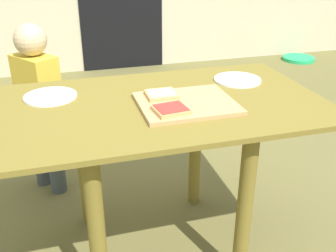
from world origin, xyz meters
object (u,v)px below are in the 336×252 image
object	(u,v)px
cutting_board	(186,103)
plate_white_left	(50,96)
dining_table	(155,133)
child_left	(40,101)
pizza_slice_far_left	(161,94)
plate_white_right	(237,80)
pizza_slice_near_left	(171,109)
garden_hose_coil	(298,59)

from	to	relation	value
cutting_board	plate_white_left	size ratio (longest dim) A/B	1.72
dining_table	child_left	size ratio (longest dim) A/B	1.44
pizza_slice_far_left	child_left	bearing A→B (deg)	128.64
cutting_board	plate_white_left	world-z (taller)	cutting_board
dining_table	plate_white_right	world-z (taller)	plate_white_right
dining_table	pizza_slice_far_left	world-z (taller)	pizza_slice_far_left
pizza_slice_near_left	plate_white_right	bearing A→B (deg)	36.19
plate_white_right	child_left	size ratio (longest dim) A/B	0.23
cutting_board	pizza_slice_far_left	size ratio (longest dim) A/B	3.05
child_left	garden_hose_coil	size ratio (longest dim) A/B	2.55
dining_table	cutting_board	xyz separation A→B (m)	(0.12, -0.06, 0.14)
plate_white_left	pizza_slice_far_left	bearing A→B (deg)	-19.74
dining_table	pizza_slice_far_left	xyz separation A→B (m)	(0.04, 0.02, 0.16)
pizza_slice_far_left	pizza_slice_near_left	size ratio (longest dim) A/B	0.91
pizza_slice_far_left	garden_hose_coil	bearing A→B (deg)	47.07
cutting_board	pizza_slice_near_left	size ratio (longest dim) A/B	2.78
pizza_slice_far_left	garden_hose_coil	size ratio (longest dim) A/B	0.33
garden_hose_coil	child_left	bearing A→B (deg)	-146.18
dining_table	pizza_slice_far_left	bearing A→B (deg)	27.89
pizza_slice_near_left	cutting_board	bearing A→B (deg)	42.95
pizza_slice_far_left	pizza_slice_near_left	distance (m)	0.16
pizza_slice_far_left	child_left	xyz separation A→B (m)	(-0.51, 0.64, -0.22)
dining_table	garden_hose_coil	distance (m)	3.65
cutting_board	garden_hose_coil	bearing A→B (deg)	48.89
pizza_slice_far_left	garden_hose_coil	world-z (taller)	pizza_slice_far_left
cutting_board	child_left	distance (m)	0.95
pizza_slice_far_left	plate_white_left	distance (m)	0.47
plate_white_left	plate_white_right	size ratio (longest dim) A/B	1.00
plate_white_right	child_left	xyz separation A→B (m)	(-0.92, 0.50, -0.20)
cutting_board	pizza_slice_near_left	distance (m)	0.12
plate_white_right	child_left	distance (m)	1.06
cutting_board	pizza_slice_far_left	xyz separation A→B (m)	(-0.08, 0.08, 0.02)
dining_table	cutting_board	world-z (taller)	cutting_board
plate_white_left	garden_hose_coil	xyz separation A→B (m)	(2.86, 2.45, -0.73)
pizza_slice_near_left	pizza_slice_far_left	bearing A→B (deg)	87.54
pizza_slice_far_left	plate_white_right	bearing A→B (deg)	19.00
dining_table	plate_white_left	world-z (taller)	plate_white_left
plate_white_right	plate_white_left	bearing A→B (deg)	178.79
pizza_slice_near_left	child_left	world-z (taller)	child_left
pizza_slice_near_left	plate_white_left	world-z (taller)	pizza_slice_near_left
pizza_slice_near_left	plate_white_right	distance (m)	0.51
cutting_board	plate_white_left	xyz separation A→B (m)	(-0.52, 0.24, -0.00)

